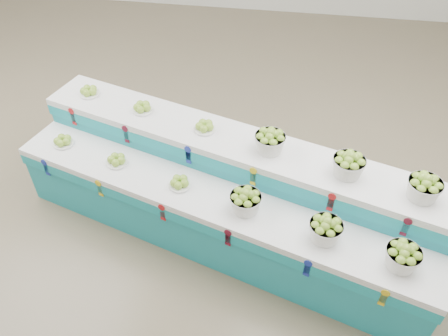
{
  "coord_description": "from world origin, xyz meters",
  "views": [
    {
      "loc": [
        1.35,
        -3.62,
        3.83
      ],
      "look_at": [
        0.86,
        -0.47,
        0.87
      ],
      "focal_mm": 37.11,
      "sensor_mm": 36.0,
      "label": 1
    }
  ],
  "objects": [
    {
      "name": "basket_lower_mid",
      "position": [
        1.81,
        -1.04,
        0.83
      ],
      "size": [
        0.36,
        0.36,
        0.22
      ],
      "primitive_type": null,
      "rotation": [
        0.0,
        0.0,
        -0.3
      ],
      "color": "silver",
      "rests_on": "display_stand"
    },
    {
      "name": "display_stand",
      "position": [
        0.86,
        -0.47,
        0.51
      ],
      "size": [
        4.37,
        2.29,
        1.02
      ],
      "primitive_type": null,
      "rotation": [
        0.0,
        0.0,
        -0.3
      ],
      "color": "teal",
      "rests_on": "ground"
    },
    {
      "name": "basket_upper_left",
      "position": [
        1.26,
        -0.32,
        1.13
      ],
      "size": [
        0.36,
        0.36,
        0.22
      ],
      "primitive_type": null,
      "rotation": [
        0.0,
        0.0,
        -0.3
      ],
      "color": "silver",
      "rests_on": "display_stand"
    },
    {
      "name": "plate_upper_mid",
      "position": [
        -0.08,
        0.09,
        1.07
      ],
      "size": [
        0.27,
        0.27,
        0.1
      ],
      "primitive_type": "cylinder",
      "rotation": [
        0.0,
        0.0,
        -0.3
      ],
      "color": "white",
      "rests_on": "display_stand"
    },
    {
      "name": "plate_lower_right",
      "position": [
        0.46,
        -0.62,
        0.77
      ],
      "size": [
        0.27,
        0.27,
        0.1
      ],
      "primitive_type": "cylinder",
      "rotation": [
        0.0,
        0.0,
        -0.3
      ],
      "color": "white",
      "rests_on": "display_stand"
    },
    {
      "name": "basket_upper_right",
      "position": [
        2.56,
        -0.72,
        1.13
      ],
      "size": [
        0.36,
        0.36,
        0.22
      ],
      "primitive_type": null,
      "rotation": [
        0.0,
        0.0,
        -0.3
      ],
      "color": "silver",
      "rests_on": "display_stand"
    },
    {
      "name": "plate_upper_right",
      "position": [
        0.61,
        -0.12,
        1.07
      ],
      "size": [
        0.27,
        0.27,
        0.1
      ],
      "primitive_type": "cylinder",
      "rotation": [
        0.0,
        0.0,
        -0.3
      ],
      "color": "white",
      "rests_on": "display_stand"
    },
    {
      "name": "ground",
      "position": [
        0.0,
        0.0,
        0.0
      ],
      "size": [
        10.0,
        10.0,
        0.0
      ],
      "primitive_type": "plane",
      "color": "#746750",
      "rests_on": "ground"
    },
    {
      "name": "basket_upper_mid",
      "position": [
        1.96,
        -0.54,
        1.13
      ],
      "size": [
        0.36,
        0.36,
        0.22
      ],
      "primitive_type": null,
      "rotation": [
        0.0,
        0.0,
        -0.3
      ],
      "color": "silver",
      "rests_on": "display_stand"
    },
    {
      "name": "plate_lower_left",
      "position": [
        -0.88,
        -0.21,
        0.77
      ],
      "size": [
        0.27,
        0.27,
        0.1
      ],
      "primitive_type": "cylinder",
      "rotation": [
        0.0,
        0.0,
        -0.3
      ],
      "color": "white",
      "rests_on": "display_stand"
    },
    {
      "name": "plate_lower_mid",
      "position": [
        -0.23,
        -0.41,
        0.77
      ],
      "size": [
        0.27,
        0.27,
        0.1
      ],
      "primitive_type": "cylinder",
      "rotation": [
        0.0,
        0.0,
        -0.3
      ],
      "color": "white",
      "rests_on": "display_stand"
    },
    {
      "name": "basket_lower_left",
      "position": [
        1.11,
        -0.82,
        0.83
      ],
      "size": [
        0.36,
        0.36,
        0.22
      ],
      "primitive_type": null,
      "rotation": [
        0.0,
        0.0,
        -0.3
      ],
      "color": "silver",
      "rests_on": "display_stand"
    },
    {
      "name": "plate_upper_left",
      "position": [
        -0.73,
        0.3,
        1.07
      ],
      "size": [
        0.27,
        0.27,
        0.1
      ],
      "primitive_type": "cylinder",
      "rotation": [
        0.0,
        0.0,
        -0.3
      ],
      "color": "white",
      "rests_on": "display_stand"
    },
    {
      "name": "basket_lower_right",
      "position": [
        2.41,
        -1.22,
        0.83
      ],
      "size": [
        0.36,
        0.36,
        0.22
      ],
      "primitive_type": null,
      "rotation": [
        0.0,
        0.0,
        -0.3
      ],
      "color": "silver",
      "rests_on": "display_stand"
    }
  ]
}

